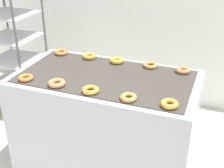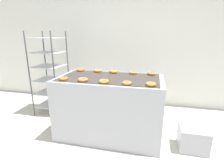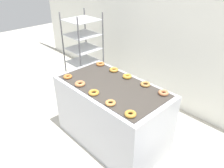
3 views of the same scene
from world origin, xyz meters
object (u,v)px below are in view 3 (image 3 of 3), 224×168
at_px(donut_far_leftmost, 100,64).
at_px(donut_far_left, 114,70).
at_px(donut_near_left, 80,84).
at_px(donut_near_center, 94,93).
at_px(donut_near_leftmost, 68,77).
at_px(baking_rack_cart, 84,55).
at_px(donut_far_rightmost, 163,93).
at_px(fryer_machine, 112,114).
at_px(donut_far_right, 145,84).
at_px(donut_near_right, 110,103).
at_px(donut_near_rightmost, 130,114).
at_px(donut_far_center, 127,76).

distance_m(donut_far_leftmost, donut_far_left, 0.30).
bearing_deg(donut_near_left, donut_near_center, -1.57).
relative_size(donut_near_left, donut_near_center, 1.05).
bearing_deg(donut_near_leftmost, donut_near_center, -0.93).
xyz_separation_m(baking_rack_cart, donut_far_rightmost, (1.93, -0.25, 0.14)).
xyz_separation_m(fryer_machine, donut_far_right, (0.30, 0.31, 0.48)).
bearing_deg(baking_rack_cart, donut_near_left, -38.91).
height_order(donut_near_leftmost, donut_near_left, donut_near_left).
xyz_separation_m(donut_near_right, donut_far_left, (-0.59, 0.63, 0.00)).
distance_m(donut_near_right, donut_far_rightmost, 0.68).
relative_size(fryer_machine, donut_far_right, 11.74).
height_order(donut_near_rightmost, donut_far_left, donut_far_left).
xyz_separation_m(donut_near_right, donut_far_rightmost, (0.29, 0.61, 0.00)).
relative_size(donut_near_leftmost, donut_far_left, 0.90).
relative_size(donut_near_left, donut_near_rightmost, 1.08).
height_order(donut_near_center, donut_far_rightmost, donut_far_rightmost).
bearing_deg(fryer_machine, donut_near_left, -134.45).
bearing_deg(baking_rack_cart, donut_near_rightmost, -23.69).
bearing_deg(donut_near_right, donut_far_leftmost, 144.97).
relative_size(fryer_machine, donut_near_center, 11.76).
bearing_deg(fryer_machine, baking_rack_cart, 157.79).
relative_size(donut_far_leftmost, donut_far_right, 1.01).
distance_m(donut_near_center, donut_far_right, 0.69).
bearing_deg(donut_far_right, donut_far_rightmost, -2.31).
height_order(donut_near_rightmost, donut_far_center, donut_far_center).
distance_m(fryer_machine, donut_far_center, 0.57).
bearing_deg(donut_near_rightmost, donut_far_left, 145.18).
bearing_deg(donut_far_center, donut_far_rightmost, 0.20).
bearing_deg(donut_far_leftmost, donut_far_left, -0.16).
distance_m(baking_rack_cart, donut_far_right, 1.67).
xyz_separation_m(donut_far_leftmost, donut_far_rightmost, (1.18, -0.01, 0.00)).
bearing_deg(donut_near_leftmost, donut_far_center, 46.32).
relative_size(baking_rack_cart, donut_near_center, 12.11).
height_order(fryer_machine, donut_near_rightmost, donut_near_rightmost).
distance_m(baking_rack_cart, donut_near_right, 1.86).
distance_m(donut_near_left, donut_near_rightmost, 0.89).
xyz_separation_m(donut_far_leftmost, donut_far_center, (0.58, -0.01, 0.00)).
distance_m(baking_rack_cart, donut_near_left, 1.36).
relative_size(donut_near_left, donut_far_leftmost, 1.04).
distance_m(donut_near_center, donut_near_right, 0.30).
xyz_separation_m(donut_near_left, donut_far_right, (0.60, 0.61, -0.00)).
distance_m(donut_near_left, donut_far_center, 0.66).
bearing_deg(donut_near_leftmost, donut_far_left, 64.58).
xyz_separation_m(fryer_machine, donut_far_left, (-0.29, 0.31, 0.49)).
distance_m(donut_near_leftmost, donut_near_right, 0.88).
bearing_deg(donut_near_center, donut_far_left, 115.15).
xyz_separation_m(donut_near_left, donut_far_left, (0.00, 0.61, -0.00)).
height_order(donut_near_center, donut_far_left, donut_far_left).
distance_m(donut_near_left, donut_far_rightmost, 1.07).
relative_size(fryer_machine, donut_near_leftmost, 12.70).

